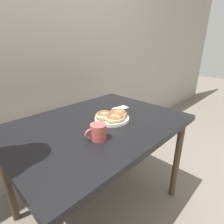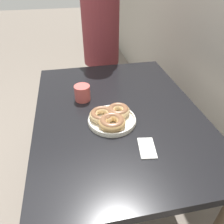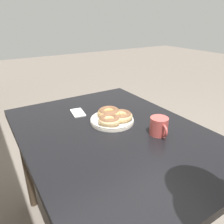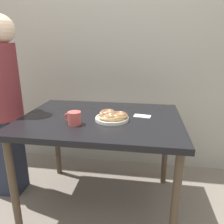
# 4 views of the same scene
# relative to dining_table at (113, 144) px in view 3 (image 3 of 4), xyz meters

# --- Properties ---
(ground_plane) EXTENTS (14.00, 14.00, 0.00)m
(ground_plane) POSITION_rel_dining_table_xyz_m (0.00, -0.40, -0.68)
(ground_plane) COLOR #70665B
(dining_table) EXTENTS (1.17, 0.86, 0.76)m
(dining_table) POSITION_rel_dining_table_xyz_m (0.00, 0.00, 0.00)
(dining_table) COLOR black
(dining_table) RESTS_ON ground_plane
(donut_plate) EXTENTS (0.25, 0.25, 0.06)m
(donut_plate) POSITION_rel_dining_table_xyz_m (0.09, -0.05, 0.11)
(donut_plate) COLOR silver
(donut_plate) RESTS_ON dining_table
(coffee_mug) EXTENTS (0.12, 0.09, 0.09)m
(coffee_mug) POSITION_rel_dining_table_xyz_m (-0.14, -0.17, 0.12)
(coffee_mug) COLOR #B74C47
(coffee_mug) RESTS_ON dining_table
(napkin) EXTENTS (0.13, 0.09, 0.01)m
(napkin) POSITION_rel_dining_table_xyz_m (0.30, 0.06, 0.08)
(napkin) COLOR white
(napkin) RESTS_ON dining_table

